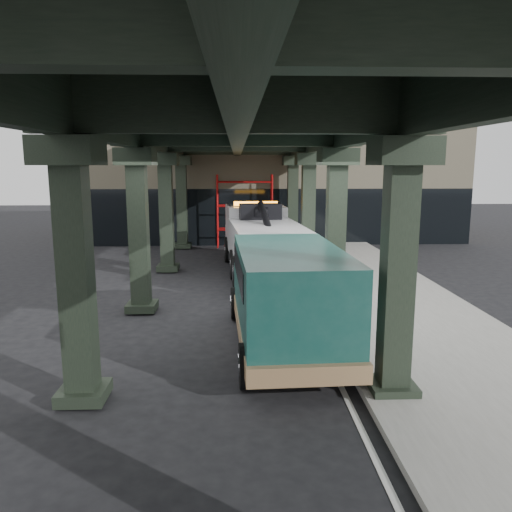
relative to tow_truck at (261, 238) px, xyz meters
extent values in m
plane|color=black|center=(-0.59, -7.57, -1.48)|extent=(90.00, 90.00, 0.00)
cube|color=gray|center=(3.91, -5.57, -1.40)|extent=(5.00, 40.00, 0.15)
cube|color=silver|center=(1.11, -5.57, -1.47)|extent=(0.12, 38.00, 0.01)
cube|color=black|center=(2.01, -11.57, 1.02)|extent=(0.55, 0.55, 5.00)
cube|color=black|center=(2.01, -11.57, 3.27)|extent=(1.10, 1.10, 0.50)
cube|color=black|center=(2.01, -11.57, -1.30)|extent=(0.90, 0.90, 0.24)
cube|color=black|center=(2.01, -5.57, 1.02)|extent=(0.55, 0.55, 5.00)
cube|color=black|center=(2.01, -5.57, 3.27)|extent=(1.10, 1.10, 0.50)
cube|color=black|center=(2.01, -5.57, -1.30)|extent=(0.90, 0.90, 0.24)
cube|color=black|center=(2.01, 0.43, 1.02)|extent=(0.55, 0.55, 5.00)
cube|color=black|center=(2.01, 0.43, 3.27)|extent=(1.10, 1.10, 0.50)
cube|color=black|center=(2.01, 0.43, -1.30)|extent=(0.90, 0.90, 0.24)
cube|color=black|center=(2.01, 6.43, 1.02)|extent=(0.55, 0.55, 5.00)
cube|color=black|center=(2.01, 6.43, 3.27)|extent=(1.10, 1.10, 0.50)
cube|color=black|center=(2.01, 6.43, -1.30)|extent=(0.90, 0.90, 0.24)
cube|color=black|center=(-3.99, -11.57, 1.02)|extent=(0.55, 0.55, 5.00)
cube|color=black|center=(-3.99, -11.57, 3.27)|extent=(1.10, 1.10, 0.50)
cube|color=black|center=(-3.99, -11.57, -1.30)|extent=(0.90, 0.90, 0.24)
cube|color=black|center=(-3.99, -5.57, 1.02)|extent=(0.55, 0.55, 5.00)
cube|color=black|center=(-3.99, -5.57, 3.27)|extent=(1.10, 1.10, 0.50)
cube|color=black|center=(-3.99, -5.57, -1.30)|extent=(0.90, 0.90, 0.24)
cube|color=black|center=(-3.99, 0.43, 1.02)|extent=(0.55, 0.55, 5.00)
cube|color=black|center=(-3.99, 0.43, 3.27)|extent=(1.10, 1.10, 0.50)
cube|color=black|center=(-3.99, 0.43, -1.30)|extent=(0.90, 0.90, 0.24)
cube|color=black|center=(-3.99, 6.43, 1.02)|extent=(0.55, 0.55, 5.00)
cube|color=black|center=(-3.99, 6.43, 3.27)|extent=(1.10, 1.10, 0.50)
cube|color=black|center=(-3.99, 6.43, -1.30)|extent=(0.90, 0.90, 0.24)
cube|color=black|center=(2.01, -5.57, 4.07)|extent=(0.35, 32.00, 1.10)
cube|color=black|center=(-3.99, -5.57, 4.07)|extent=(0.35, 32.00, 1.10)
cube|color=black|center=(-0.99, -5.57, 4.07)|extent=(0.35, 32.00, 1.10)
cube|color=black|center=(-0.99, -5.57, 4.77)|extent=(7.40, 32.00, 0.30)
cube|color=#C6B793|center=(1.41, 12.43, 2.52)|extent=(22.00, 10.00, 8.00)
cylinder|color=#B80E0F|center=(-2.09, 7.33, 0.52)|extent=(0.08, 0.08, 4.00)
cylinder|color=#B80E0F|center=(-2.09, 6.53, 0.52)|extent=(0.08, 0.08, 4.00)
cylinder|color=#B80E0F|center=(0.91, 7.33, 0.52)|extent=(0.08, 0.08, 4.00)
cylinder|color=#B80E0F|center=(0.91, 6.53, 0.52)|extent=(0.08, 0.08, 4.00)
cylinder|color=#B80E0F|center=(-0.59, 7.33, -0.48)|extent=(3.00, 0.08, 0.08)
cylinder|color=#B80E0F|center=(-0.59, 7.33, 0.82)|extent=(3.00, 0.08, 0.08)
cylinder|color=#B80E0F|center=(-0.59, 7.33, 2.12)|extent=(3.00, 0.08, 0.08)
cube|color=black|center=(0.05, -0.57, -0.71)|extent=(1.78, 8.28, 0.27)
cube|color=silver|center=(-0.19, 2.22, 0.22)|extent=(2.78, 2.83, 1.97)
cube|color=silver|center=(-0.28, 3.36, -0.33)|extent=(2.63, 0.98, 0.99)
cube|color=black|center=(-0.21, 2.49, 0.77)|extent=(2.52, 1.62, 0.93)
cube|color=silver|center=(0.15, -1.82, 0.00)|extent=(3.08, 5.68, 1.53)
cube|color=orange|center=(-0.17, 2.00, 1.31)|extent=(1.99, 0.47, 0.18)
cube|color=black|center=(-0.03, 0.36, 1.09)|extent=(1.80, 0.80, 0.66)
cylinder|color=black|center=(0.13, -1.60, 0.82)|extent=(0.58, 3.84, 1.47)
cube|color=black|center=(0.39, -4.61, -1.10)|extent=(0.46, 1.56, 0.20)
cube|color=black|center=(0.45, -5.37, -1.15)|extent=(1.77, 0.42, 0.20)
cylinder|color=black|center=(-1.41, 2.44, -0.88)|extent=(0.48, 1.23, 1.20)
cylinder|color=silver|center=(-1.41, 2.44, -0.88)|extent=(0.48, 0.70, 0.66)
cylinder|color=black|center=(0.99, 2.64, -0.88)|extent=(0.48, 1.23, 1.20)
cylinder|color=silver|center=(0.99, 2.64, -0.88)|extent=(0.48, 0.70, 0.66)
cylinder|color=black|center=(-1.11, -1.16, -0.88)|extent=(0.48, 1.23, 1.20)
cylinder|color=silver|center=(-1.11, -1.16, -0.88)|extent=(0.48, 0.70, 0.66)
cylinder|color=black|center=(1.29, -0.96, -0.88)|extent=(0.48, 1.23, 1.20)
cylinder|color=silver|center=(1.29, -0.96, -0.88)|extent=(0.48, 0.70, 0.66)
cylinder|color=black|center=(-0.99, -2.58, -0.88)|extent=(0.48, 1.23, 1.20)
cylinder|color=silver|center=(-0.99, -2.58, -0.88)|extent=(0.48, 0.70, 0.66)
cylinder|color=black|center=(1.41, -2.38, -0.88)|extent=(0.48, 1.23, 1.20)
cylinder|color=silver|center=(1.41, -2.38, -0.88)|extent=(0.48, 0.70, 0.66)
cube|color=#113F39|center=(0.06, -6.25, -0.42)|extent=(2.35, 1.33, 1.01)
cube|color=#113F39|center=(0.20, -9.32, 0.03)|extent=(2.58, 5.13, 2.18)
cube|color=#916F49|center=(0.18, -8.88, -0.86)|extent=(2.68, 6.36, 0.39)
cube|color=black|center=(0.08, -6.70, 0.48)|extent=(2.20, 0.58, 0.93)
cube|color=black|center=(0.18, -8.99, 0.59)|extent=(2.57, 4.13, 0.61)
cube|color=silver|center=(0.03, -5.66, -0.86)|extent=(2.24, 0.24, 0.34)
cylinder|color=black|center=(-1.06, -6.36, -1.01)|extent=(0.36, 0.95, 0.94)
cylinder|color=silver|center=(-1.06, -6.36, -1.01)|extent=(0.38, 0.53, 0.52)
cylinder|color=black|center=(1.18, -6.26, -1.01)|extent=(0.36, 0.95, 0.94)
cylinder|color=silver|center=(1.18, -6.26, -1.01)|extent=(0.38, 0.53, 0.52)
cylinder|color=black|center=(-0.84, -11.05, -1.01)|extent=(0.36, 0.95, 0.94)
cylinder|color=silver|center=(-0.84, -11.05, -1.01)|extent=(0.38, 0.53, 0.52)
cylinder|color=black|center=(1.39, -10.95, -1.01)|extent=(0.36, 0.95, 0.94)
cylinder|color=silver|center=(1.39, -10.95, -1.01)|extent=(0.38, 0.53, 0.52)
camera|label=1|loc=(-1.02, -20.66, 3.02)|focal=35.00mm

